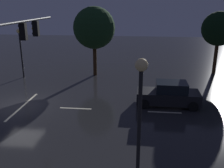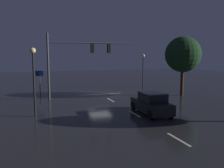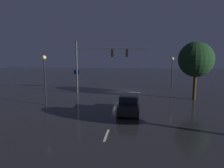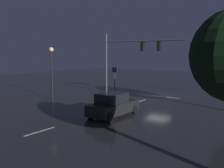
# 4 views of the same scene
# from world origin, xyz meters

# --- Properties ---
(ground_plane) EXTENTS (80.00, 80.00, 0.00)m
(ground_plane) POSITION_xyz_m (0.00, 0.00, 0.00)
(ground_plane) COLOR #232326
(traffic_signal_assembly) EXTENTS (9.47, 0.47, 6.79)m
(traffic_signal_assembly) POSITION_xyz_m (2.85, 1.41, 4.63)
(traffic_signal_assembly) COLOR #383A3D
(traffic_signal_assembly) RESTS_ON ground_plane
(lane_dash_far) EXTENTS (0.16, 2.20, 0.01)m
(lane_dash_far) POSITION_xyz_m (0.00, 4.00, 0.00)
(lane_dash_far) COLOR beige
(lane_dash_far) RESTS_ON ground_plane
(lane_dash_mid) EXTENTS (0.16, 2.20, 0.01)m
(lane_dash_mid) POSITION_xyz_m (0.00, 10.00, 0.00)
(lane_dash_mid) COLOR beige
(lane_dash_mid) RESTS_ON ground_plane
(lane_dash_near) EXTENTS (0.16, 2.20, 0.01)m
(lane_dash_near) POSITION_xyz_m (0.00, 16.00, 0.00)
(lane_dash_near) COLOR beige
(lane_dash_near) RESTS_ON ground_plane
(stop_bar) EXTENTS (5.00, 0.16, 0.01)m
(stop_bar) POSITION_xyz_m (0.00, 0.22, 0.00)
(stop_bar) COLOR beige
(stop_bar) RESTS_ON ground_plane
(car_approaching) EXTENTS (1.99, 4.41, 1.70)m
(car_approaching) POSITION_xyz_m (-1.30, 10.35, 0.80)
(car_approaching) COLOR black
(car_approaching) RESTS_ON ground_plane
(street_lamp_right_kerb) EXTENTS (0.44, 0.44, 5.15)m
(street_lamp_right_kerb) POSITION_xyz_m (7.42, 8.29, 3.60)
(street_lamp_right_kerb) COLOR black
(street_lamp_right_kerb) RESTS_ON ground_plane
(route_sign) EXTENTS (0.89, 0.26, 2.84)m
(route_sign) POSITION_xyz_m (6.71, -1.46, 2.05)
(route_sign) COLOR #383A3D
(route_sign) RESTS_ON ground_plane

